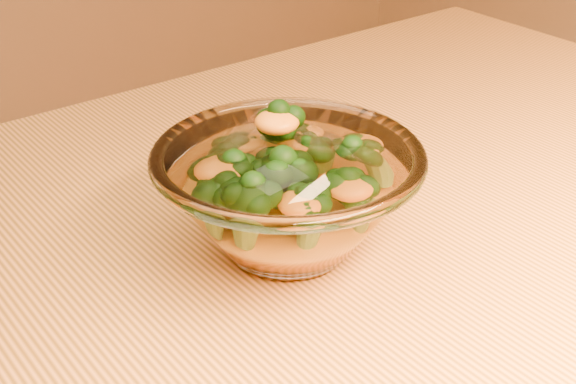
{
  "coord_description": "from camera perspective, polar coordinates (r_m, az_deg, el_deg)",
  "views": [
    {
      "loc": [
        -0.25,
        -0.32,
        1.07
      ],
      "look_at": [
        0.05,
        0.06,
        0.8
      ],
      "focal_mm": 50.0,
      "sensor_mm": 36.0,
      "label": 1
    }
  ],
  "objects": [
    {
      "name": "broccoli_heap",
      "position": [
        0.55,
        -0.52,
        1.01
      ],
      "size": [
        0.14,
        0.12,
        0.07
      ],
      "color": "black",
      "rests_on": "cheese_sauce"
    },
    {
      "name": "glass_bowl",
      "position": [
        0.56,
        0.0,
        -0.37
      ],
      "size": [
        0.19,
        0.19,
        0.08
      ],
      "color": "white",
      "rests_on": "table"
    },
    {
      "name": "cheese_sauce",
      "position": [
        0.57,
        0.0,
        -1.91
      ],
      "size": [
        0.11,
        0.11,
        0.03
      ],
      "primitive_type": "ellipsoid",
      "color": "orange",
      "rests_on": "glass_bowl"
    }
  ]
}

